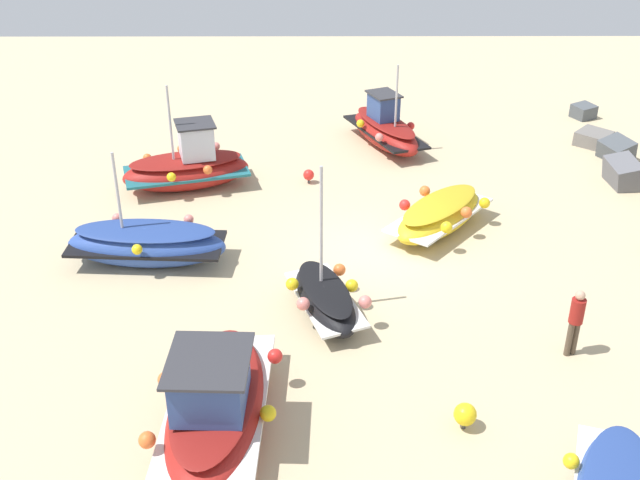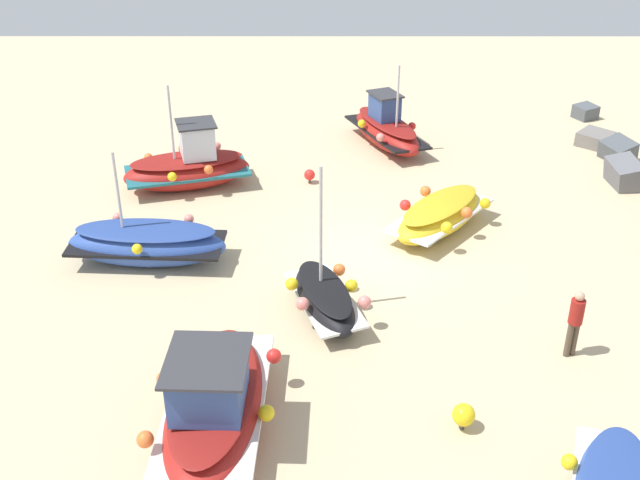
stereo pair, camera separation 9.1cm
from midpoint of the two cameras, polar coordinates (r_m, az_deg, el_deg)
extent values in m
plane|color=#C6B289|center=(22.00, 4.59, -0.78)|extent=(48.22, 48.22, 0.00)
ellipsoid|color=#2D4C9E|center=(21.61, -12.46, -0.37)|extent=(1.77, 4.42, 1.14)
cube|color=black|center=(21.58, -12.48, -0.24)|extent=(1.77, 4.25, 0.15)
ellipsoid|color=navy|center=(21.40, -12.59, 0.69)|extent=(1.52, 3.89, 0.23)
cylinder|color=#B7B7BC|center=(21.06, -14.51, 3.54)|extent=(0.08, 0.08, 2.17)
sphere|color=#EA7F75|center=(22.44, -14.52, 1.60)|extent=(0.28, 0.28, 0.28)
sphere|color=yellow|center=(20.73, -13.14, -0.65)|extent=(0.28, 0.28, 0.28)
sphere|color=#EA7F75|center=(21.90, -9.47, 1.53)|extent=(0.28, 0.28, 0.28)
ellipsoid|color=maroon|center=(29.00, 4.99, 7.82)|extent=(4.48, 3.06, 1.05)
cube|color=black|center=(28.99, 4.99, 7.91)|extent=(4.33, 3.02, 0.14)
ellipsoid|color=maroon|center=(28.86, 5.02, 8.59)|extent=(3.93, 2.67, 0.21)
cube|color=#2D4784|center=(28.86, 4.86, 9.72)|extent=(1.31, 1.18, 0.90)
cube|color=#333338|center=(28.71, 4.90, 10.62)|extent=(1.52, 1.37, 0.06)
cylinder|color=#B7B7BC|center=(27.88, 5.82, 10.44)|extent=(0.08, 0.08, 2.24)
sphere|color=#EA7F75|center=(27.59, 4.55, 7.52)|extent=(0.29, 0.29, 0.29)
sphere|color=red|center=(29.00, 6.85, 8.29)|extent=(0.29, 0.29, 0.29)
sphere|color=yellow|center=(28.81, 3.17, 8.52)|extent=(0.29, 0.29, 0.29)
sphere|color=#EA7F75|center=(30.16, 5.46, 9.49)|extent=(0.29, 0.29, 0.29)
ellipsoid|color=maroon|center=(25.89, -9.59, 4.92)|extent=(2.78, 4.43, 1.06)
cube|color=#1E6670|center=(25.87, -9.60, 5.02)|extent=(2.79, 4.29, 0.10)
ellipsoid|color=maroon|center=(25.72, -9.67, 5.81)|extent=(2.44, 3.90, 0.18)
cube|color=silver|center=(25.52, -8.90, 7.22)|extent=(1.29, 1.30, 1.10)
cube|color=#333338|center=(25.32, -9.00, 8.44)|extent=(1.50, 1.50, 0.06)
cylinder|color=#B7B7BC|center=(25.21, -10.76, 8.44)|extent=(0.08, 0.08, 2.45)
sphere|color=orange|center=(26.61, -12.38, 5.92)|extent=(0.29, 0.29, 0.29)
sphere|color=yellow|center=(24.82, -10.69, 4.58)|extent=(0.29, 0.29, 0.29)
sphere|color=orange|center=(26.60, -9.94, 6.63)|extent=(0.29, 0.29, 0.29)
sphere|color=orange|center=(24.89, -8.07, 5.13)|extent=(0.29, 0.29, 0.29)
sphere|color=#EA7F75|center=(26.74, -7.48, 6.85)|extent=(0.29, 0.29, 0.29)
ellipsoid|color=black|center=(19.01, 0.47, -4.44)|extent=(3.34, 2.12, 0.88)
cube|color=white|center=(18.99, 0.47, -4.34)|extent=(3.22, 2.08, 0.14)
ellipsoid|color=black|center=(18.82, 0.47, -3.58)|extent=(2.93, 1.83, 0.19)
cylinder|color=#B7B7BC|center=(18.27, 0.20, 1.06)|extent=(0.08, 0.08, 3.03)
sphere|color=orange|center=(19.78, 1.55, -2.19)|extent=(0.32, 0.32, 0.32)
sphere|color=yellow|center=(18.99, -1.94, -3.24)|extent=(0.32, 0.32, 0.32)
sphere|color=yellow|center=(19.06, 2.45, -3.37)|extent=(0.32, 0.32, 0.32)
sphere|color=#EA7F75|center=(18.30, -1.14, -4.70)|extent=(0.32, 0.32, 0.32)
sphere|color=#EA7F75|center=(18.34, 3.43, -4.56)|extent=(0.32, 0.32, 0.32)
ellipsoid|color=gold|center=(23.07, 8.88, 1.72)|extent=(3.96, 3.62, 0.96)
cube|color=white|center=(23.05, 8.89, 1.83)|extent=(3.86, 3.55, 0.12)
ellipsoid|color=gold|center=(22.90, 8.95, 2.58)|extent=(3.47, 3.17, 0.18)
sphere|color=yellow|center=(23.45, 12.13, 2.65)|extent=(0.33, 0.33, 0.33)
sphere|color=orange|center=(23.72, 7.85, 3.57)|extent=(0.33, 0.33, 0.33)
sphere|color=orange|center=(22.52, 10.83, 1.98)|extent=(0.33, 0.33, 0.33)
sphere|color=red|center=(22.91, 6.38, 2.56)|extent=(0.33, 0.33, 0.33)
sphere|color=yellow|center=(21.68, 9.40, 0.90)|extent=(0.33, 0.33, 0.33)
ellipsoid|color=maroon|center=(15.91, -7.54, -12.10)|extent=(4.85, 2.11, 1.06)
cube|color=white|center=(15.88, -7.55, -11.97)|extent=(4.66, 2.12, 0.21)
ellipsoid|color=maroon|center=(15.66, -7.63, -11.01)|extent=(4.26, 1.81, 0.26)
cube|color=#2D4784|center=(15.01, -8.00, -10.30)|extent=(1.57, 1.38, 0.98)
cube|color=#333338|center=(14.69, -8.14, -8.72)|extent=(1.82, 1.60, 0.06)
sphere|color=red|center=(16.53, -3.25, -8.50)|extent=(0.32, 0.32, 0.32)
sphere|color=orange|center=(16.20, -11.19, -9.97)|extent=(0.32, 0.32, 0.32)
sphere|color=yellow|center=(15.30, -3.78, -12.56)|extent=(0.32, 0.32, 0.32)
sphere|color=orange|center=(15.01, -12.52, -14.09)|extent=(0.32, 0.32, 0.32)
sphere|color=yellow|center=(15.12, 17.99, -15.23)|extent=(0.30, 0.30, 0.30)
cylinder|color=brown|center=(18.49, 17.92, -6.97)|extent=(0.14, 0.14, 0.88)
cylinder|color=brown|center=(18.59, 18.30, -6.84)|extent=(0.14, 0.14, 0.88)
cylinder|color=maroon|center=(18.14, 18.46, -5.00)|extent=(0.32, 0.32, 0.59)
sphere|color=tan|center=(17.93, 18.66, -3.92)|extent=(0.22, 0.22, 0.22)
cube|color=#4C5156|center=(33.52, 18.96, 8.88)|extent=(1.08, 1.06, 0.62)
cube|color=slate|center=(30.79, 19.61, 7.01)|extent=(1.60, 1.59, 0.55)
cube|color=#4C5156|center=(29.69, 21.09, 6.14)|extent=(1.42, 1.37, 0.97)
cube|color=slate|center=(27.54, 21.52, 4.53)|extent=(1.45, 1.13, 1.13)
cylinder|color=#3F3F42|center=(25.99, -0.67, 4.32)|extent=(0.08, 0.08, 0.11)
sphere|color=red|center=(25.90, -0.67, 4.80)|extent=(0.36, 0.36, 0.36)
cylinder|color=#3F3F42|center=(16.25, 10.56, -13.27)|extent=(0.08, 0.08, 0.13)
sphere|color=yellow|center=(16.05, 10.66, -12.49)|extent=(0.46, 0.46, 0.46)
camera|label=1|loc=(0.05, -89.87, 0.07)|focal=43.63mm
camera|label=2|loc=(0.05, 90.13, -0.07)|focal=43.63mm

